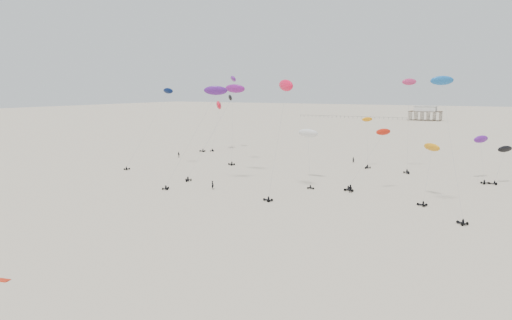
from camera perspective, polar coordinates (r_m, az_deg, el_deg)
The scene contains 23 objects.
ground_plane at distance 210.68m, azimuth 14.57°, elevation 1.98°, with size 900.00×900.00×0.00m, color beige.
pavilion_main at distance 359.02m, azimuth 18.77°, elevation 4.98°, with size 21.00×13.00×9.80m.
pier_fence at distance 371.34m, azimuth 10.79°, elevation 4.83°, with size 80.20×0.20×1.50m.
rig_0 at distance 138.03m, azimuth 17.04°, elevation 5.26°, with size 5.07×9.61×24.64m.
rig_1 at distance 141.39m, azimuth -11.07°, elevation 5.78°, with size 8.99×13.00×23.49m.
rig_2 at distance 104.21m, azimuth 19.21°, elevation -0.12°, with size 4.39×11.45×12.38m.
rig_3 at distance 141.42m, azimuth 12.58°, elevation 2.12°, with size 3.59×5.06×14.23m.
rig_5 at distance 130.84m, azimuth 24.40°, elevation 1.21°, with size 5.17×9.64×11.33m.
rig_6 at distance 125.75m, azimuth -3.18°, elevation 6.70°, with size 8.83×16.77×25.05m.
rig_8 at distance 114.26m, azimuth -5.33°, elevation 6.58°, with size 9.43×14.77×24.07m.
rig_9 at distance 146.53m, azimuth -2.68°, elevation 6.81°, with size 5.89×8.94×25.83m.
rig_10 at distance 181.33m, azimuth -3.53°, elevation 6.07°, with size 6.32×17.39×22.06m.
rig_11 at distance 109.17m, azimuth 12.62°, elevation 0.22°, with size 9.07×6.12×13.88m.
rig_12 at distance 127.55m, azimuth 26.29°, elevation 0.20°, with size 4.67×4.40×9.16m.
rig_13 at distance 103.97m, azimuth 3.17°, elevation 6.89°, with size 5.59×13.37×24.38m.
rig_14 at distance 119.90m, azimuth 6.01°, elevation 2.56°, with size 9.00×13.09×15.32m.
rig_15 at distance 178.17m, azimuth -4.32°, elevation 5.92°, with size 5.72×9.56×17.65m.
rig_17 at distance 92.71m, azimuth 20.97°, elevation 4.92°, with size 8.97×11.80×24.86m.
spectator_0 at distance 110.18m, azimuth -4.98°, elevation -3.34°, with size 0.81×0.55×2.22m, color black.
spectator_1 at distance 107.81m, azimuth 10.74°, elevation -3.72°, with size 1.01×0.59×2.07m, color black.
spectator_2 at distance 161.67m, azimuth -8.82°, elevation 0.31°, with size 1.21×0.65×2.05m, color black.
spectator_3 at distance 150.63m, azimuth 11.06°, elevation -0.33°, with size 0.74×0.51×2.04m, color black.
grounded_kite_a at distance 66.44m, azimuth -27.17°, elevation -12.12°, with size 2.20×0.90×0.08m, color red.
Camera 1 is at (49.20, -3.66, 22.12)m, focal length 35.00 mm.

